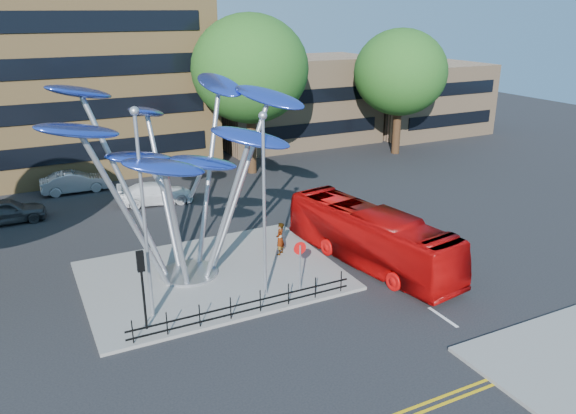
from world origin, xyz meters
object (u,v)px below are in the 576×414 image
street_lamp_left (142,198)px  parked_car_right (156,193)px  pedestrian (280,239)px  leaf_sculpture (177,138)px  no_entry_sign_island (300,258)px  tree_right (250,69)px  parked_car_left (6,211)px  street_lamp_right (264,190)px  red_bus (371,237)px  parked_car_mid (75,182)px  tree_far (400,73)px  traffic_light_island (142,274)px

street_lamp_left → parked_car_right: bearing=75.3°
parked_car_right → pedestrian: bearing=-153.2°
pedestrian → parked_car_right: (-3.71, 11.37, -0.32)m
leaf_sculpture → no_entry_sign_island: size_ratio=5.19×
tree_right → parked_car_left: tree_right is taller
parked_car_left → street_lamp_right: bearing=-146.2°
red_bus → pedestrian: 4.68m
parked_car_left → parked_car_right: 9.02m
street_lamp_left → parked_car_mid: street_lamp_left is taller
red_bus → pedestrian: (-3.74, 2.78, -0.45)m
tree_far → parked_car_left: 32.52m
red_bus → parked_car_right: (-7.45, 14.15, -0.76)m
traffic_light_island → parked_car_right: bearing=74.5°
leaf_sculpture → no_entry_sign_island: leaf_sculpture is taller
tree_far → traffic_light_island: bearing=-144.2°
no_entry_sign_island → red_bus: bearing=15.7°
parked_car_left → parked_car_mid: 6.34m
tree_far → tree_right: bearing=-180.0°
street_lamp_left → traffic_light_island: size_ratio=2.57×
tree_right → parked_car_mid: (-13.21, 1.00, -7.28)m
leaf_sculpture → street_lamp_right: (2.57, -3.68, -1.78)m
red_bus → parked_car_left: 22.06m
tree_far → red_bus: (-15.26, -18.15, -5.63)m
street_lamp_right → no_entry_sign_island: 3.64m
leaf_sculpture → traffic_light_island: size_ratio=3.71×
red_bus → parked_car_mid: size_ratio=2.30×
parked_car_mid → parked_car_right: bearing=-138.1°
traffic_light_island → parked_car_right: 16.20m
pedestrian → parked_car_left: size_ratio=0.39×
street_lamp_right → street_lamp_left: bearing=174.3°
parked_car_right → street_lamp_left: bearing=174.0°
red_bus → traffic_light_island: bearing=177.4°
tree_far → leaf_sculpture: size_ratio=0.85×
leaf_sculpture → parked_car_left: 15.36m
no_entry_sign_island → parked_car_mid: size_ratio=0.53×
street_lamp_right → parked_car_right: 15.67m
street_lamp_left → parked_car_mid: (-0.71, 19.50, -4.60)m
tree_far → pedestrian: tree_far is taller
leaf_sculpture → no_entry_sign_island: (4.07, -4.16, -5.06)m
tree_right → red_bus: 19.35m
tree_right → street_lamp_right: 20.64m
parked_car_left → leaf_sculpture: bearing=-146.7°
red_bus → parked_car_left: bearing=129.1°
pedestrian → parked_car_right: size_ratio=0.36×
leaf_sculpture → tree_right: bearing=56.7°
leaf_sculpture → parked_car_left: size_ratio=2.83×
street_lamp_left → pedestrian: street_lamp_left is taller
tree_far → leaf_sculpture: 28.53m
leaf_sculpture → parked_car_right: 12.96m
street_lamp_right → red_bus: size_ratio=0.79×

